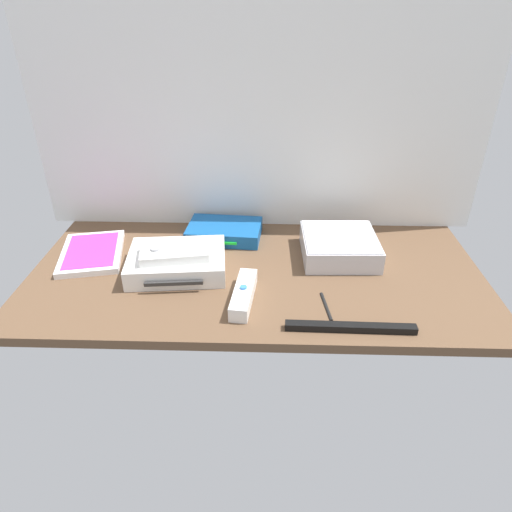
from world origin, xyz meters
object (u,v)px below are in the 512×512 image
object	(u,v)px
mini_computer	(339,246)
sensor_bar	(350,327)
game_console	(177,263)
game_case	(92,253)
network_router	(224,231)
remote_wand	(244,294)
remote_classic_pad	(174,252)
stylus_pen	(326,305)

from	to	relation	value
mini_computer	sensor_bar	distance (cm)	27.44
game_console	game_case	size ratio (longest dim) A/B	1.05
network_router	remote_wand	distance (cm)	27.86
remote_wand	sensor_bar	distance (cm)	21.96
mini_computer	sensor_bar	xyz separation A→B (cm)	(-1.20, -27.34, -1.94)
remote_wand	remote_classic_pad	size ratio (longest dim) A/B	0.97
game_case	remote_wand	distance (cm)	40.38
mini_computer	remote_wand	bearing A→B (deg)	-138.93
stylus_pen	sensor_bar	bearing A→B (deg)	-62.69
game_console	game_case	xyz separation A→B (cm)	(-21.36, 6.33, -1.44)
sensor_bar	remote_classic_pad	bearing A→B (deg)	153.65
game_console	mini_computer	size ratio (longest dim) A/B	1.29
stylus_pen	game_case	bearing A→B (deg)	160.79
network_router	sensor_bar	world-z (taller)	network_router
network_router	remote_wand	size ratio (longest dim) A/B	1.25
game_console	sensor_bar	bearing A→B (deg)	-34.29
remote_wand	remote_classic_pad	xyz separation A→B (cm)	(-15.36, 9.62, 3.90)
game_console	stylus_pen	bearing A→B (deg)	-26.68
network_router	stylus_pen	distance (cm)	36.69
game_case	network_router	size ratio (longest dim) A/B	1.13
game_case	stylus_pen	size ratio (longest dim) A/B	2.38
game_console	network_router	distance (cm)	18.89
network_router	stylus_pen	bearing A→B (deg)	-47.28
game_console	mini_computer	bearing A→B (deg)	6.66
game_console	network_router	xyz separation A→B (cm)	(9.02, 16.59, -0.50)
game_console	remote_classic_pad	world-z (taller)	remote_classic_pad
mini_computer	game_case	bearing A→B (deg)	-178.32
mini_computer	stylus_pen	size ratio (longest dim) A/B	1.94
stylus_pen	game_console	bearing A→B (deg)	159.02
remote_wand	stylus_pen	bearing A→B (deg)	0.09
remote_wand	game_console	bearing A→B (deg)	151.18
game_case	sensor_bar	distance (cm)	62.31
sensor_bar	remote_wand	bearing A→B (deg)	157.51
remote_wand	network_router	bearing A→B (deg)	108.81
sensor_bar	stylus_pen	bearing A→B (deg)	118.36
remote_wand	stylus_pen	distance (cm)	16.55
game_console	network_router	size ratio (longest dim) A/B	1.19
mini_computer	sensor_bar	size ratio (longest dim) A/B	0.73
remote_wand	remote_classic_pad	world-z (taller)	remote_classic_pad
sensor_bar	mini_computer	bearing A→B (deg)	88.53
mini_computer	remote_classic_pad	xyz separation A→B (cm)	(-36.67, -8.96, 2.77)
game_case	network_router	xyz separation A→B (cm)	(30.37, 10.26, 0.94)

